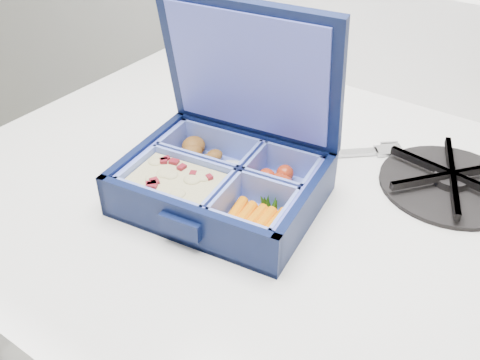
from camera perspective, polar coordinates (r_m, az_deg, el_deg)
The scene contains 4 objects.
bento_box at distance 0.58m, azimuth -1.95°, elevation -0.36°, with size 0.21×0.16×0.05m, color #0B153A, non-canonical shape.
burner_grate at distance 0.65m, azimuth 21.60°, elevation 0.18°, with size 0.16×0.16×0.02m, color black.
burner_grate_rear at distance 0.90m, azimuth 0.31°, elevation 12.57°, with size 0.15×0.15×0.02m, color black.
fork at distance 0.67m, azimuth 8.31°, elevation 2.67°, with size 0.03×0.19×0.01m, color #A7A7AA, non-canonical shape.
Camera 1 is at (0.95, 1.20, 1.36)m, focal length 40.00 mm.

